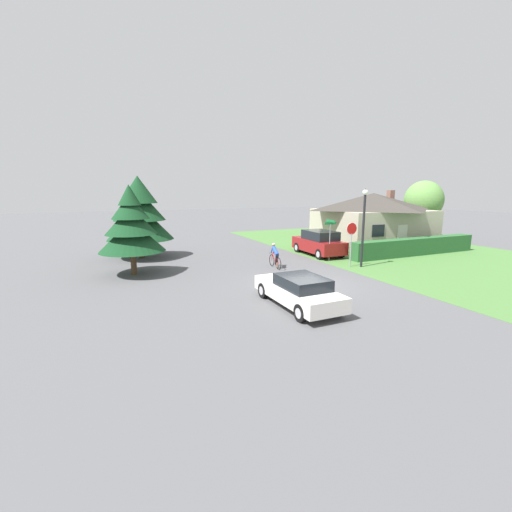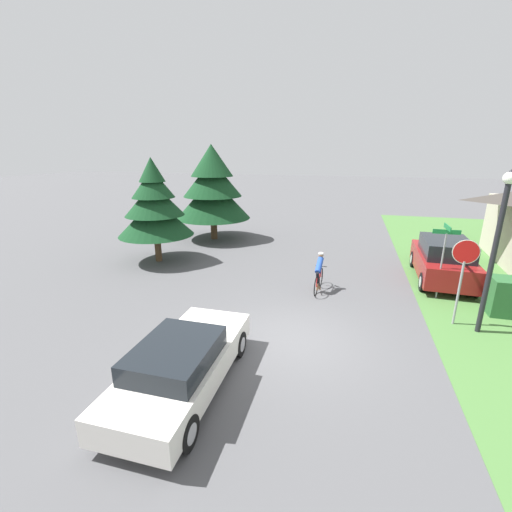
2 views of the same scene
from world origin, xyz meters
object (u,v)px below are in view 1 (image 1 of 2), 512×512
object	(u,v)px
stop_sign	(351,236)
deciduous_tree_right	(424,201)
cottage_house	(372,218)
cyclist	(275,256)
street_lamp	(364,219)
street_name_sign	(330,233)
parked_suv_right	(319,243)
conifer_tall_near	(131,226)
conifer_tall_far	(139,212)
sedan_left_lane	(298,291)

from	to	relation	value
stop_sign	deciduous_tree_right	distance (m)	16.49
cottage_house	cyclist	xyz separation A→B (m)	(-12.03, -5.05, -1.56)
stop_sign	street_lamp	world-z (taller)	street_lamp
street_name_sign	parked_suv_right	bearing A→B (deg)	74.55
street_lamp	conifer_tall_near	bearing A→B (deg)	164.16
street_lamp	parked_suv_right	bearing A→B (deg)	91.22
cyclist	conifer_tall_far	bearing A→B (deg)	51.30
parked_suv_right	deciduous_tree_right	size ratio (longest dim) A/B	0.82
cottage_house	sedan_left_lane	world-z (taller)	cottage_house
parked_suv_right	street_name_sign	world-z (taller)	street_name_sign
cottage_house	street_lamp	bearing A→B (deg)	-131.46
sedan_left_lane	stop_sign	world-z (taller)	stop_sign
street_lamp	deciduous_tree_right	size ratio (longest dim) A/B	0.85
conifer_tall_near	deciduous_tree_right	size ratio (longest dim) A/B	0.89
street_name_sign	conifer_tall_near	world-z (taller)	conifer_tall_near
conifer_tall_near	deciduous_tree_right	distance (m)	27.23
stop_sign	street_lamp	xyz separation A→B (m)	(0.58, -0.33, 0.99)
stop_sign	street_name_sign	world-z (taller)	street_name_sign
cyclist	street_lamp	distance (m)	5.73
parked_suv_right	conifer_tall_far	size ratio (longest dim) A/B	0.82
street_lamp	conifer_tall_far	world-z (taller)	conifer_tall_far
street_lamp	cyclist	bearing A→B (deg)	158.43
cottage_house	street_lamp	world-z (taller)	street_lamp
conifer_tall_near	stop_sign	bearing A→B (deg)	-15.11
conifer_tall_far	deciduous_tree_right	world-z (taller)	conifer_tall_far
street_name_sign	stop_sign	bearing A→B (deg)	-87.85
deciduous_tree_right	cottage_house	bearing A→B (deg)	-173.97
sedan_left_lane	cyclist	world-z (taller)	cyclist
cyclist	conifer_tall_near	xyz separation A→B (m)	(-7.93, 1.70, 2.00)
deciduous_tree_right	conifer_tall_far	bearing A→B (deg)	178.17
conifer_tall_far	cottage_house	bearing A→B (deg)	-4.70
street_lamp	conifer_tall_near	world-z (taller)	conifer_tall_near
sedan_left_lane	stop_sign	distance (m)	8.47
parked_suv_right	deciduous_tree_right	bearing A→B (deg)	-74.79
parked_suv_right	stop_sign	size ratio (longest dim) A/B	1.68
cyclist	street_name_sign	distance (m)	4.43
sedan_left_lane	cottage_house	bearing A→B (deg)	-51.33
cottage_house	street_lamp	distance (m)	10.00
cottage_house	conifer_tall_near	bearing A→B (deg)	-166.44
cottage_house	street_name_sign	distance (m)	9.06
cyclist	street_lamp	xyz separation A→B (m)	(4.91, -1.94, 2.21)
conifer_tall_near	sedan_left_lane	bearing A→B (deg)	-56.25
street_name_sign	cottage_house	bearing A→B (deg)	30.78
cottage_house	parked_suv_right	bearing A→B (deg)	-156.24
street_name_sign	conifer_tall_near	distance (m)	12.28
conifer_tall_far	deciduous_tree_right	bearing A→B (deg)	-1.83
conifer_tall_near	cottage_house	bearing A→B (deg)	9.53
parked_suv_right	conifer_tall_near	bearing A→B (deg)	95.44
sedan_left_lane	street_lamp	distance (m)	8.95
stop_sign	street_name_sign	size ratio (longest dim) A/B	0.99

